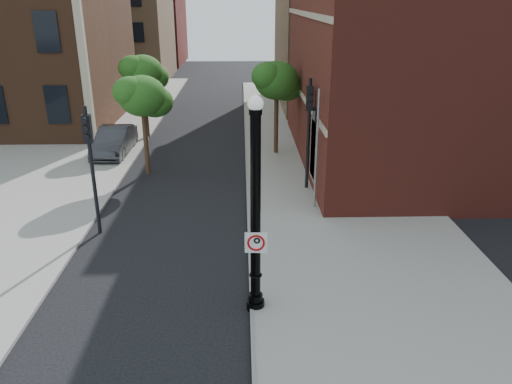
{
  "coord_description": "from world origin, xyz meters",
  "views": [
    {
      "loc": [
        1.84,
        -11.91,
        8.21
      ],
      "look_at": [
        2.23,
        2.0,
        2.79
      ],
      "focal_mm": 35.0,
      "sensor_mm": 36.0,
      "label": 1
    }
  ],
  "objects_px": {
    "lamppost": "(256,219)",
    "parked_car": "(114,141)",
    "traffic_signal_left": "(90,150)",
    "traffic_signal_right": "(309,117)",
    "no_parking_sign": "(256,243)"
  },
  "relations": [
    {
      "from": "lamppost",
      "to": "parked_car",
      "type": "distance_m",
      "value": 17.09
    },
    {
      "from": "lamppost",
      "to": "no_parking_sign",
      "type": "height_order",
      "value": "lamppost"
    },
    {
      "from": "lamppost",
      "to": "parked_car",
      "type": "xyz_separation_m",
      "value": [
        -7.48,
        15.23,
        -2.02
      ]
    },
    {
      "from": "parked_car",
      "to": "traffic_signal_right",
      "type": "height_order",
      "value": "traffic_signal_right"
    },
    {
      "from": "lamppost",
      "to": "traffic_signal_right",
      "type": "xyz_separation_m",
      "value": [
        2.59,
        9.33,
        0.62
      ]
    },
    {
      "from": "lamppost",
      "to": "no_parking_sign",
      "type": "distance_m",
      "value": 0.64
    },
    {
      "from": "parked_car",
      "to": "traffic_signal_right",
      "type": "xyz_separation_m",
      "value": [
        10.07,
        -5.9,
        2.64
      ]
    },
    {
      "from": "lamppost",
      "to": "no_parking_sign",
      "type": "xyz_separation_m",
      "value": [
        0.01,
        -0.16,
        -0.62
      ]
    },
    {
      "from": "parked_car",
      "to": "traffic_signal_left",
      "type": "relative_size",
      "value": 0.98
    },
    {
      "from": "traffic_signal_left",
      "to": "traffic_signal_right",
      "type": "height_order",
      "value": "traffic_signal_right"
    },
    {
      "from": "parked_car",
      "to": "traffic_signal_right",
      "type": "relative_size",
      "value": 0.93
    },
    {
      "from": "traffic_signal_left",
      "to": "traffic_signal_right",
      "type": "xyz_separation_m",
      "value": [
        8.29,
        4.26,
        0.18
      ]
    },
    {
      "from": "lamppost",
      "to": "traffic_signal_right",
      "type": "relative_size",
      "value": 1.2
    },
    {
      "from": "lamppost",
      "to": "traffic_signal_left",
      "type": "relative_size",
      "value": 1.26
    },
    {
      "from": "traffic_signal_right",
      "to": "no_parking_sign",
      "type": "bearing_deg",
      "value": -100.02
    }
  ]
}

